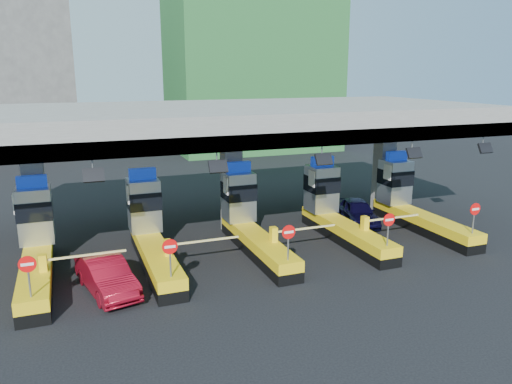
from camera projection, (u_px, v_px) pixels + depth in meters
name	position (u px, v px, depth m)	size (l,w,h in m)	color
ground	(250.00, 247.00, 25.56)	(120.00, 120.00, 0.00)	black
toll_canopy	(231.00, 122.00, 26.72)	(28.00, 12.09, 7.00)	slate
toll_lane_far_left	(36.00, 243.00, 22.01)	(4.43, 8.00, 4.16)	black
toll_lane_left	(150.00, 231.00, 23.75)	(4.43, 8.00, 4.16)	black
toll_lane_center	(248.00, 220.00, 25.48)	(4.43, 8.00, 4.16)	black
toll_lane_right	(334.00, 210.00, 27.22)	(4.43, 8.00, 4.16)	black
toll_lane_far_right	(410.00, 202.00, 28.96)	(4.43, 8.00, 4.16)	black
bg_building_scaffold	(251.00, 23.00, 55.48)	(18.00, 12.00, 28.00)	#1E5926
bg_building_concrete	(1.00, 69.00, 51.25)	(14.00, 10.00, 18.00)	#4C4C49
van	(357.00, 212.00, 29.46)	(1.71, 4.26, 1.45)	black
red_car	(107.00, 276.00, 20.23)	(1.50, 4.30, 1.42)	maroon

